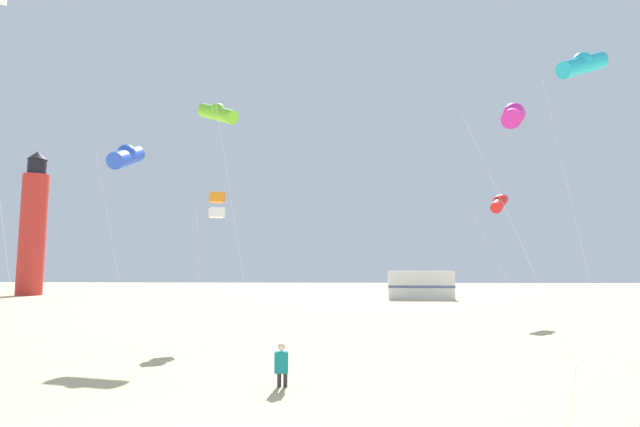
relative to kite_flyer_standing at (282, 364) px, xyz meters
name	(u,v)px	position (x,y,z in m)	size (l,w,h in m)	color
kite_flyer_standing	(282,364)	(0.00, 0.00, 0.00)	(0.35, 0.52, 1.16)	#147F84
kite_tube_cyan	(582,64)	(11.31, 7.22, 10.74)	(2.78, 2.39, 12.06)	silver
kite_tube_scarlet	(499,203)	(11.17, 18.58, 6.53)	(3.00, 3.39, 7.85)	silver
kite_tube_lime	(218,113)	(-4.84, 10.95, 10.20)	(3.08, 2.81, 11.52)	silver
kite_tube_blue	(127,156)	(-7.52, 6.86, 7.08)	(1.76, 2.53, 8.39)	silver
kite_box_orange	(217,205)	(-4.29, 9.20, 5.29)	(1.47, 1.47, 6.48)	silver
kite_tube_magenta	(514,116)	(7.95, 5.66, 8.14)	(3.01, 3.43, 9.45)	silver
lighthouse_distant	(33,227)	(-34.95, 42.16, 7.22)	(2.80, 2.80, 16.80)	red
rv_van_white	(421,285)	(8.85, 37.74, 0.78)	(6.50, 2.52, 2.80)	white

